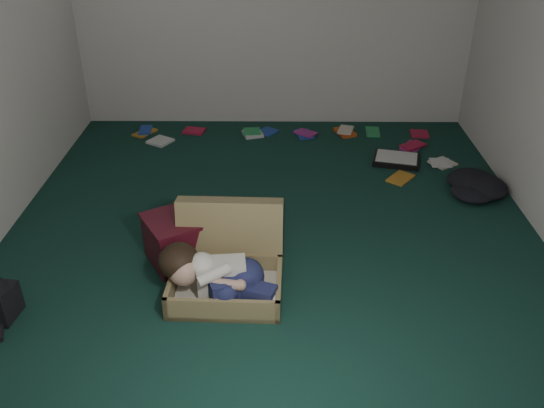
{
  "coord_description": "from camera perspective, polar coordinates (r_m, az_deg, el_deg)",
  "views": [
    {
      "loc": [
        0.03,
        -3.62,
        2.36
      ],
      "look_at": [
        0.0,
        -0.15,
        0.35
      ],
      "focal_mm": 38.0,
      "sensor_mm": 36.0,
      "label": 1
    }
  ],
  "objects": [
    {
      "name": "person",
      "position": [
        3.6,
        -5.51,
        -6.97
      ],
      "size": [
        0.76,
        0.38,
        0.32
      ],
      "rotation": [
        0.0,
        0.0,
        -0.03
      ],
      "color": "white",
      "rests_on": "suitcase"
    },
    {
      "name": "book_scatter",
      "position": [
        5.85,
        3.51,
        6.33
      ],
      "size": [
        3.12,
        1.3,
        0.02
      ],
      "color": "#C47F22",
      "rests_on": "floor"
    },
    {
      "name": "floor",
      "position": [
        4.32,
        0.02,
        -3.02
      ],
      "size": [
        4.5,
        4.5,
        0.0
      ],
      "primitive_type": "plane",
      "color": "#11332A",
      "rests_on": "ground"
    },
    {
      "name": "maroon_bin",
      "position": [
        4.02,
        -8.63,
        -3.29
      ],
      "size": [
        0.63,
        0.59,
        0.34
      ],
      "rotation": [
        0.0,
        0.0,
        0.54
      ],
      "color": "#470E19",
      "rests_on": "floor"
    },
    {
      "name": "suitcase",
      "position": [
        3.77,
        -4.4,
        -5.89
      ],
      "size": [
        0.73,
        0.71,
        0.52
      ],
      "rotation": [
        0.0,
        0.0,
        -0.03
      ],
      "color": "#8E7C4E",
      "rests_on": "floor"
    },
    {
      "name": "paper_tray",
      "position": [
        5.51,
        12.22,
        4.33
      ],
      "size": [
        0.48,
        0.4,
        0.06
      ],
      "rotation": [
        0.0,
        0.0,
        -0.24
      ],
      "color": "black",
      "rests_on": "floor"
    },
    {
      "name": "clothing_pile",
      "position": [
        5.13,
        19.43,
        1.74
      ],
      "size": [
        0.52,
        0.45,
        0.14
      ],
      "primitive_type": null,
      "rotation": [
        0.0,
        0.0,
        -0.22
      ],
      "color": "black",
      "rests_on": "floor"
    },
    {
      "name": "wall_front",
      "position": [
        1.74,
        -0.63,
        -7.65
      ],
      "size": [
        4.5,
        0.0,
        4.5
      ],
      "primitive_type": "plane",
      "rotation": [
        -1.57,
        0.0,
        0.0
      ],
      "color": "white",
      "rests_on": "ground"
    }
  ]
}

